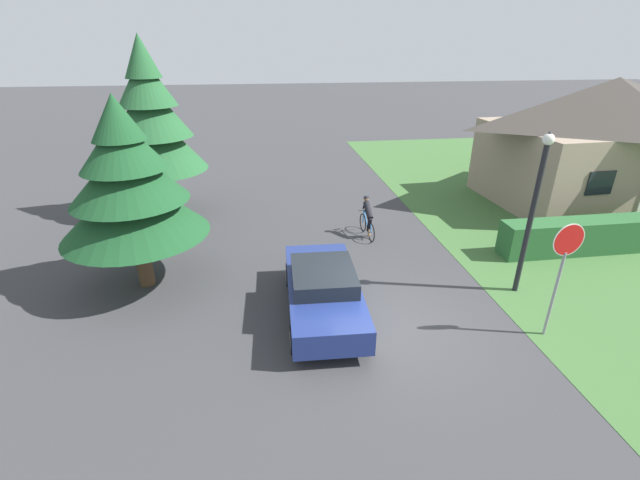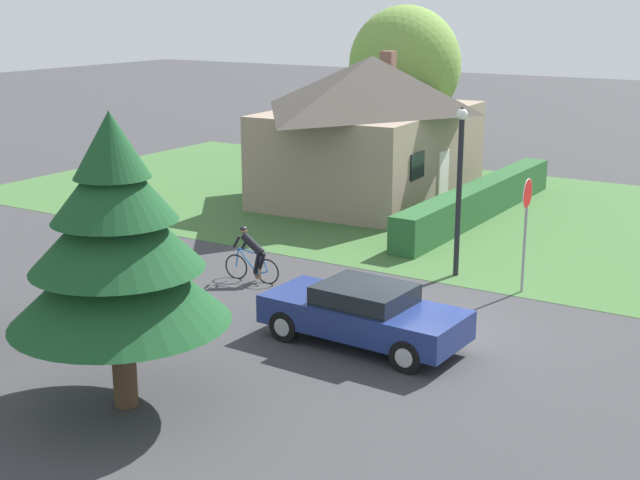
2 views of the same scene
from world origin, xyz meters
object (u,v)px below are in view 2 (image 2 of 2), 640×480
at_px(cottage_house, 371,125).
at_px(deciduous_tree_right, 405,65).
at_px(cyclist, 252,255).
at_px(street_lamp, 460,178).
at_px(conifer_tall_near, 117,244).
at_px(stop_sign, 526,211).
at_px(sedan_left_lane, 364,314).

distance_m(cottage_house, deciduous_tree_right, 7.82).
distance_m(cyclist, street_lamp, 5.89).
relative_size(cottage_house, conifer_tall_near, 1.80).
bearing_deg(cyclist, conifer_tall_near, 104.02).
xyz_separation_m(cyclist, conifer_tall_near, (-7.36, -2.51, 2.40)).
xyz_separation_m(stop_sign, street_lamp, (0.43, 2.03, 0.56)).
bearing_deg(cottage_house, street_lamp, -140.89).
height_order(stop_sign, street_lamp, street_lamp).
xyz_separation_m(street_lamp, conifer_tall_near, (-10.72, 1.91, 0.41)).
xyz_separation_m(sedan_left_lane, conifer_tall_near, (-4.99, 2.24, 2.41)).
distance_m(street_lamp, conifer_tall_near, 10.90).
bearing_deg(conifer_tall_near, stop_sign, -20.92).
height_order(sedan_left_lane, cyclist, cyclist).
bearing_deg(conifer_tall_near, cottage_house, 15.12).
xyz_separation_m(stop_sign, conifer_tall_near, (-10.29, 3.93, 0.98)).
height_order(cyclist, conifer_tall_near, conifer_tall_near).
distance_m(stop_sign, conifer_tall_near, 11.06).
bearing_deg(cyclist, deciduous_tree_right, -80.13).
xyz_separation_m(sedan_left_lane, street_lamp, (5.73, 0.33, 2.00)).
bearing_deg(stop_sign, cottage_house, -135.61).
distance_m(cottage_house, conifer_tall_near, 18.98).
bearing_deg(street_lamp, deciduous_tree_right, 31.69).
bearing_deg(sedan_left_lane, street_lamp, -84.45).
bearing_deg(deciduous_tree_right, street_lamp, -148.31).
xyz_separation_m(sedan_left_lane, cyclist, (2.37, 4.74, 0.02)).
height_order(sedan_left_lane, street_lamp, street_lamp).
xyz_separation_m(cottage_house, stop_sign, (-8.03, -8.89, -0.61)).
relative_size(sedan_left_lane, stop_sign, 1.53).
bearing_deg(sedan_left_lane, conifer_tall_near, 68.13).
relative_size(sedan_left_lane, deciduous_tree_right, 0.64).
distance_m(sedan_left_lane, street_lamp, 6.08).
height_order(cottage_house, conifer_tall_near, conifer_tall_near).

